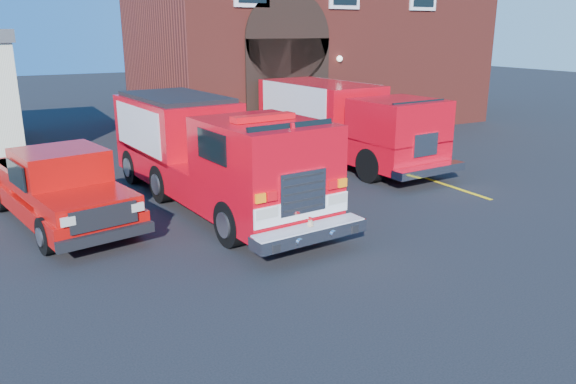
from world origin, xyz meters
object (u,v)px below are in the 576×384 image
fire_station (303,31)px  secondary_truck (343,121)px  fire_engine (210,152)px  pickup_truck (59,188)px

fire_station → secondary_truck: 9.84m
fire_engine → pickup_truck: (-3.59, 0.31, -0.52)m
fire_station → secondary_truck: (-3.44, -8.76, -2.87)m
fire_engine → fire_station: bearing=51.1°
fire_station → fire_engine: 14.81m
fire_station → fire_engine: size_ratio=1.74×
fire_station → pickup_truck: size_ratio=2.65×
fire_station → fire_engine: bearing=-128.9°
secondary_truck → pickup_truck: bearing=-166.5°
pickup_truck → fire_engine: bearing=-4.9°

